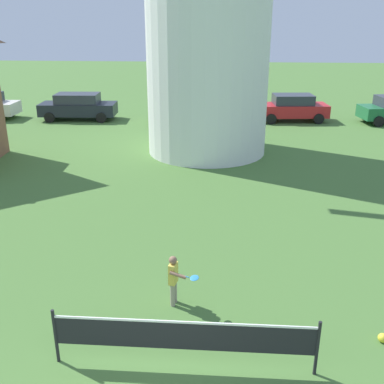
% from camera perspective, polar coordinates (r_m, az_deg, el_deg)
% --- Properties ---
extents(tennis_net, '(4.64, 0.06, 1.10)m').
position_cam_1_polar(tennis_net, '(8.30, -1.02, -17.53)').
color(tennis_net, black).
rests_on(tennis_net, ground_plane).
extents(player_far, '(0.68, 0.60, 1.17)m').
position_cam_1_polar(player_far, '(9.90, -2.22, -10.63)').
color(player_far, '#9E937F').
rests_on(player_far, ground_plane).
extents(stray_ball, '(0.18, 0.18, 0.18)m').
position_cam_1_polar(stray_ball, '(9.91, 22.68, -16.44)').
color(stray_ball, yellow).
rests_on(stray_ball, ground_plane).
extents(parked_car_black, '(4.55, 2.06, 1.56)m').
position_cam_1_polar(parked_car_black, '(28.63, -14.02, 10.34)').
color(parked_car_black, '#1E232D').
rests_on(parked_car_black, ground_plane).
extents(parked_car_silver, '(4.13, 1.97, 1.56)m').
position_cam_1_polar(parked_car_silver, '(27.16, -0.86, 10.40)').
color(parked_car_silver, silver).
rests_on(parked_car_silver, ground_plane).
extents(parked_car_red, '(4.19, 2.17, 1.56)m').
position_cam_1_polar(parked_car_red, '(28.08, 12.42, 10.27)').
color(parked_car_red, red).
rests_on(parked_car_red, ground_plane).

